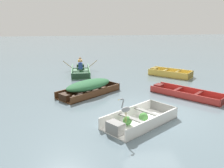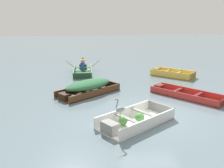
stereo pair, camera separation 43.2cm
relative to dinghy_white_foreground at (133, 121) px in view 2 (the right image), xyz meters
The scene contains 7 objects.
ground_plane 1.35m from the dinghy_white_foreground, 43.48° to the left, with size 80.00×80.00×0.00m, color slate.
dinghy_white_foreground is the anchor object (origin of this frame).
skiff_dark_varnish_near_moored 4.09m from the dinghy_white_foreground, 112.09° to the left, with size 3.24×2.95×0.69m.
skiff_red_mid_moored 4.20m from the dinghy_white_foreground, 43.98° to the left, with size 3.06×3.30×0.32m.
skiff_yellow_far_moored 7.94m from the dinghy_white_foreground, 62.01° to the left, with size 2.68×2.55×0.41m.
rowboat_green_with_crew 8.77m from the dinghy_white_foreground, 102.14° to the left, with size 2.40×3.15×0.93m.
heron_on_dinghy 1.14m from the dinghy_white_foreground, 129.46° to the right, with size 0.45×0.25×0.84m.
Camera 2 is at (-2.54, -8.92, 3.73)m, focal length 40.00 mm.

